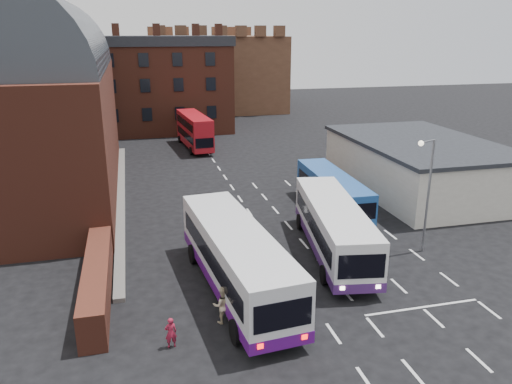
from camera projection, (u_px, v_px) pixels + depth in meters
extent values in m
plane|color=black|center=(303.00, 290.00, 25.70)|extent=(180.00, 180.00, 0.00)
cube|color=#602B1E|center=(35.00, 132.00, 39.94)|extent=(12.00, 28.00, 10.00)
cylinder|color=#1E2328|center=(26.00, 68.00, 38.41)|extent=(12.00, 26.00, 12.00)
cube|color=#602B1E|center=(97.00, 280.00, 24.89)|extent=(1.20, 10.00, 1.80)
cube|color=beige|center=(419.00, 167.00, 41.49)|extent=(10.00, 16.00, 4.00)
cube|color=#282B30|center=(421.00, 142.00, 40.85)|extent=(10.40, 16.40, 0.30)
cube|color=brown|center=(144.00, 90.00, 65.07)|extent=(22.00, 10.00, 11.00)
cube|color=brown|center=(211.00, 72.00, 86.17)|extent=(22.00, 22.00, 12.00)
cube|color=silver|center=(236.00, 256.00, 25.07)|extent=(3.93, 12.51, 2.80)
cube|color=black|center=(236.00, 253.00, 25.02)|extent=(3.87, 11.32, 1.01)
cylinder|color=black|center=(193.00, 254.00, 28.57)|extent=(0.42, 1.14, 1.12)
cylinder|color=black|center=(236.00, 332.00, 21.14)|extent=(0.42, 1.14, 1.12)
cylinder|color=black|center=(239.00, 247.00, 29.46)|extent=(0.42, 1.14, 1.12)
cylinder|color=black|center=(296.00, 320.00, 22.03)|extent=(0.42, 1.14, 1.12)
cube|color=silver|center=(334.00, 225.00, 29.36)|extent=(4.45, 11.77, 2.61)
cube|color=black|center=(334.00, 223.00, 29.31)|extent=(4.32, 10.60, 0.94)
cylinder|color=black|center=(373.00, 273.00, 26.39)|extent=(0.46, 1.08, 1.05)
cylinder|color=black|center=(338.00, 220.00, 33.73)|extent=(0.46, 1.08, 1.05)
cylinder|color=black|center=(324.00, 275.00, 26.19)|extent=(0.46, 1.08, 1.05)
cylinder|color=black|center=(300.00, 222.00, 33.52)|extent=(0.46, 1.08, 1.05)
cube|color=#1F4F98|center=(333.00, 190.00, 36.55)|extent=(2.58, 10.17, 2.30)
cube|color=black|center=(333.00, 189.00, 36.51)|extent=(2.61, 8.97, 0.83)
cylinder|color=black|center=(365.00, 219.00, 34.15)|extent=(0.28, 0.93, 0.92)
cylinder|color=black|center=(329.00, 190.00, 40.48)|extent=(0.28, 0.93, 0.92)
cylinder|color=black|center=(333.00, 222.00, 33.68)|extent=(0.28, 0.93, 0.92)
cylinder|color=black|center=(302.00, 192.00, 40.00)|extent=(0.28, 0.93, 0.92)
cube|color=#AE141D|center=(194.00, 130.00, 56.33)|extent=(3.02, 9.77, 3.41)
cube|color=black|center=(195.00, 134.00, 56.48)|extent=(2.97, 8.58, 0.79)
cylinder|color=black|center=(211.00, 149.00, 54.45)|extent=(0.32, 0.89, 0.87)
cylinder|color=black|center=(198.00, 138.00, 60.27)|extent=(0.32, 0.89, 0.87)
cylinder|color=black|center=(191.00, 151.00, 53.76)|extent=(0.32, 0.89, 0.87)
cylinder|color=black|center=(180.00, 139.00, 59.58)|extent=(0.32, 0.89, 0.87)
cylinder|color=slate|center=(428.00, 197.00, 29.23)|extent=(0.14, 0.14, 6.87)
cylinder|color=slate|center=(428.00, 141.00, 27.84)|extent=(1.15, 0.52, 0.09)
sphere|color=#FFF2CC|center=(421.00, 143.00, 27.52)|extent=(0.31, 0.31, 0.31)
imported|color=maroon|center=(171.00, 333.00, 20.87)|extent=(0.54, 0.39, 1.38)
imported|color=#C6B492|center=(222.00, 305.00, 22.60)|extent=(0.88, 0.69, 1.79)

